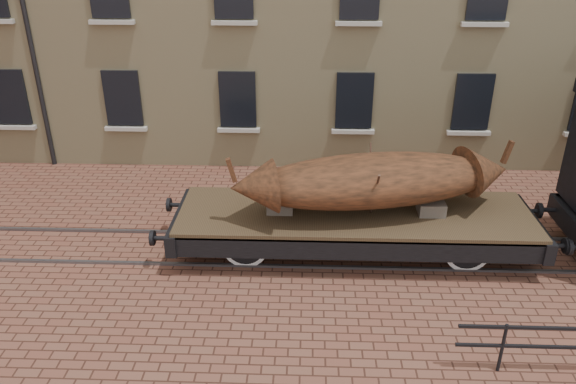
{
  "coord_description": "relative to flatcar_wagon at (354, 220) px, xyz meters",
  "views": [
    {
      "loc": [
        -0.38,
        -11.36,
        7.09
      ],
      "look_at": [
        -0.82,
        0.5,
        1.3
      ],
      "focal_mm": 35.0,
      "sensor_mm": 36.0,
      "label": 1
    }
  ],
  "objects": [
    {
      "name": "ground",
      "position": [
        -0.73,
        0.0,
        -0.85
      ],
      "size": [
        90.0,
        90.0,
        0.0
      ],
      "primitive_type": "plane",
      "color": "brown"
    },
    {
      "name": "iron_boat",
      "position": [
        0.36,
        0.0,
        1.02
      ],
      "size": [
        6.43,
        2.85,
        1.55
      ],
      "color": "brown",
      "rests_on": "flatcar_wagon"
    },
    {
      "name": "rail_track",
      "position": [
        -0.73,
        0.0,
        -0.82
      ],
      "size": [
        30.0,
        1.52,
        0.06
      ],
      "color": "#59595E",
      "rests_on": "ground"
    },
    {
      "name": "flatcar_wagon",
      "position": [
        0.0,
        0.0,
        0.0
      ],
      "size": [
        9.08,
        2.46,
        1.37
      ],
      "color": "#443520",
      "rests_on": "ground"
    }
  ]
}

